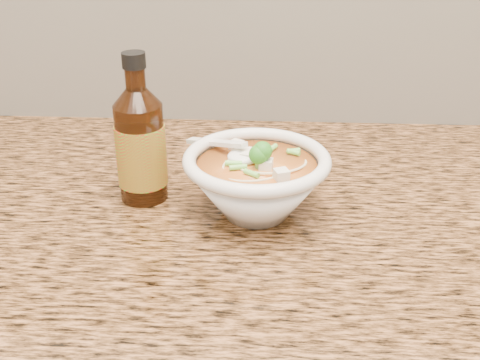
{
  "coord_description": "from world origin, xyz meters",
  "views": [
    {
      "loc": [
        -0.06,
        1.02,
        1.28
      ],
      "look_at": [
        -0.1,
        1.66,
        0.95
      ],
      "focal_mm": 45.0,
      "sensor_mm": 36.0,
      "label": 1
    }
  ],
  "objects": [
    {
      "name": "counter_slab",
      "position": [
        0.0,
        1.68,
        0.88
      ],
      "size": [
        4.0,
        0.68,
        0.04
      ],
      "primitive_type": "cube",
      "color": "#955F36",
      "rests_on": "cabinet"
    },
    {
      "name": "soup_bowl",
      "position": [
        -0.08,
        1.66,
        0.94
      ],
      "size": [
        0.18,
        0.18,
        0.1
      ],
      "rotation": [
        0.0,
        0.0,
        -0.07
      ],
      "color": "white",
      "rests_on": "counter_slab"
    },
    {
      "name": "hot_sauce_bottle",
      "position": [
        -0.22,
        1.7,
        0.97
      ],
      "size": [
        0.07,
        0.07,
        0.19
      ],
      "rotation": [
        0.0,
        0.0,
        -0.08
      ],
      "color": "#381807",
      "rests_on": "counter_slab"
    }
  ]
}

